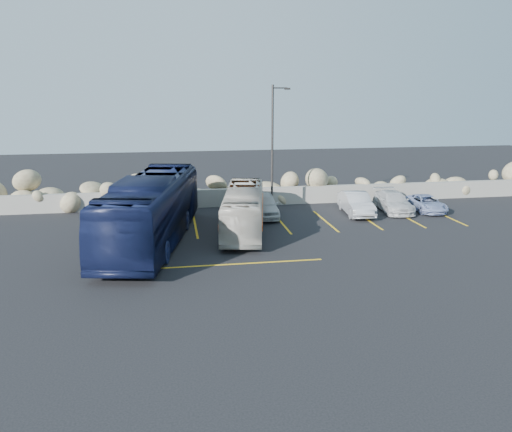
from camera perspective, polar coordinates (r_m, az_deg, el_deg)
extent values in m
plane|color=black|center=(22.62, 0.31, -5.55)|extent=(90.00, 90.00, 0.00)
cube|color=gray|center=(33.93, -3.15, 2.13)|extent=(60.00, 0.40, 1.20)
cube|color=gold|center=(29.03, -6.93, -1.20)|extent=(0.12, 5.00, 0.01)
cube|color=gold|center=(29.67, 2.95, -0.78)|extent=(0.12, 5.00, 0.01)
cube|color=gold|center=(30.36, 7.93, -0.56)|extent=(0.12, 5.00, 0.01)
cube|color=gold|center=(31.22, 12.49, -0.35)|extent=(0.12, 5.00, 0.01)
cube|color=gold|center=(32.27, 16.78, -0.15)|extent=(0.12, 5.00, 0.01)
cube|color=gold|center=(33.50, 20.78, 0.03)|extent=(0.12, 5.00, 0.01)
cube|color=gold|center=(22.67, -2.28, -5.50)|extent=(8.00, 0.12, 0.01)
cylinder|color=#332F2D|center=(31.32, 1.87, 7.46)|extent=(0.14, 0.14, 8.00)
cylinder|color=#332F2D|center=(31.21, 2.77, 14.42)|extent=(0.90, 0.08, 0.08)
cube|color=#332F2D|center=(31.31, 3.59, 14.31)|extent=(0.35, 0.18, 0.12)
imported|color=beige|center=(27.73, -1.40, 0.76)|extent=(3.61, 8.97, 2.44)
imported|color=#101636|center=(25.98, -11.83, 0.72)|extent=(5.25, 12.75, 3.46)
imported|color=silver|center=(31.09, 0.90, 1.28)|extent=(2.09, 4.38, 1.44)
imported|color=silver|center=(32.23, 11.37, 1.41)|extent=(1.83, 4.33, 1.39)
imported|color=silver|center=(33.64, 15.40, 1.59)|extent=(2.19, 4.49, 1.26)
imported|color=#8B9BC6|center=(34.35, 18.89, 1.38)|extent=(1.88, 3.74, 1.02)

